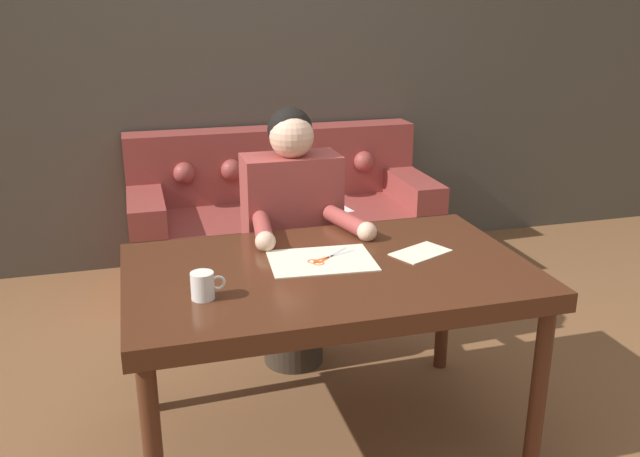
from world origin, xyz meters
name	(u,v)px	position (x,y,z in m)	size (l,w,h in m)	color
ground_plane	(324,438)	(0.00, 0.00, 0.00)	(16.00, 16.00, 0.00)	brown
wall_back	(231,57)	(0.00, 2.10, 1.30)	(8.00, 0.06, 2.60)	#474238
dining_table	(328,284)	(0.02, 0.00, 0.66)	(1.45, 0.89, 0.73)	#472314
couch	(282,224)	(0.22, 1.71, 0.32)	(1.82, 0.78, 0.88)	brown
person	(293,241)	(0.03, 0.62, 0.61)	(0.49, 0.58, 1.21)	#33281E
pattern_paper_main	(322,260)	(0.01, 0.06, 0.73)	(0.40, 0.30, 0.00)	beige
pattern_paper_offcut	(421,252)	(0.39, 0.04, 0.73)	(0.26, 0.21, 0.00)	beige
scissors	(324,259)	(0.02, 0.07, 0.73)	(0.21, 0.16, 0.01)	silver
mug	(203,285)	(-0.45, -0.15, 0.78)	(0.11, 0.08, 0.09)	silver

